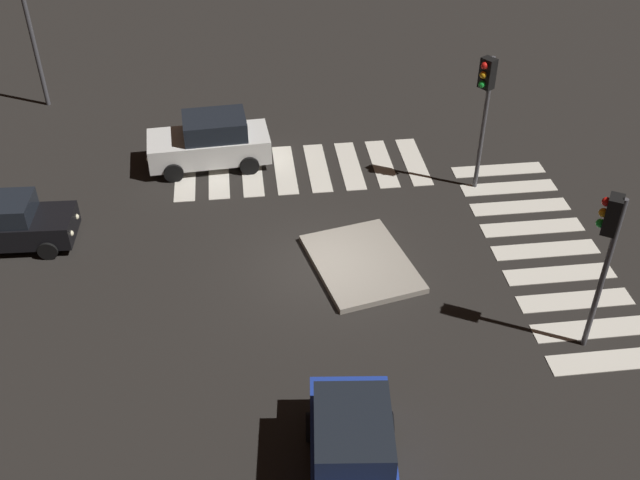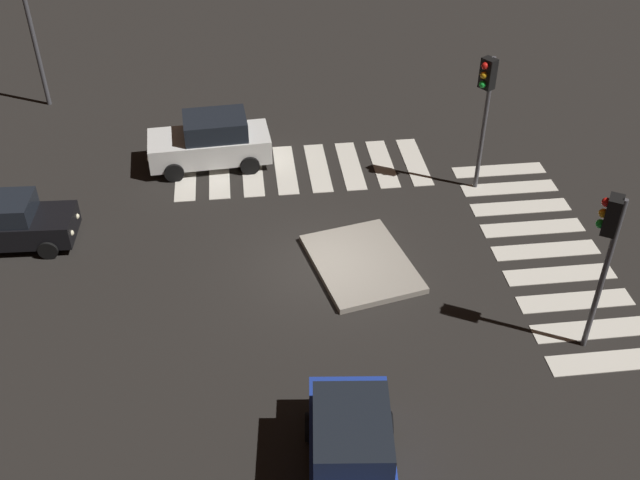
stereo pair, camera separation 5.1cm
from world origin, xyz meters
name	(u,v)px [view 1 (the left image)]	position (x,y,z in m)	size (l,w,h in m)	color
ground_plane	(320,267)	(0.00, 0.00, 0.00)	(80.00, 80.00, 0.00)	black
traffic_island	(361,263)	(-0.07, -1.21, 0.09)	(4.05, 3.38, 0.18)	gray
car_black	(10,223)	(2.22, 9.05, 0.78)	(1.87, 3.74, 1.60)	black
car_white	(210,142)	(6.22, 3.09, 0.90)	(2.20, 4.31, 1.84)	silver
car_blue	(353,456)	(-7.33, 0.20, 0.89)	(4.28, 2.29, 1.81)	#1E389E
traffic_light_south	(608,237)	(-3.86, -6.27, 3.42)	(0.54, 0.53, 4.51)	#47474C
traffic_light_east	(486,93)	(3.60, -5.60, 3.52)	(0.54, 0.53, 4.65)	#47474C
crosswalk_near	(545,250)	(0.00, -6.83, 0.01)	(9.90, 3.20, 0.02)	silver
crosswalk_side	(301,169)	(5.52, 0.00, 0.01)	(3.20, 8.75, 0.02)	silver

